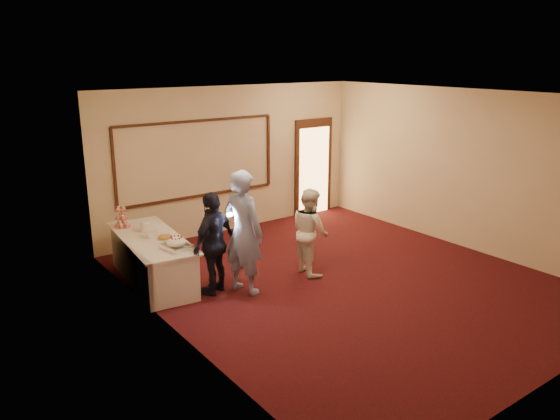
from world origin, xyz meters
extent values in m
plane|color=black|center=(0.00, 0.00, 0.00)|extent=(7.00, 7.00, 0.00)
cube|color=beige|center=(0.00, 3.50, 1.50)|extent=(6.00, 0.04, 3.00)
cube|color=beige|center=(-3.00, 0.00, 1.50)|extent=(0.04, 7.00, 3.00)
cube|color=beige|center=(3.00, 0.00, 1.50)|extent=(0.04, 7.00, 3.00)
cube|color=white|center=(0.00, 0.00, 3.00)|extent=(6.00, 7.00, 0.04)
cube|color=#381D10|center=(-0.80, 3.47, 0.85)|extent=(3.40, 0.04, 0.05)
cube|color=#381D10|center=(-0.80, 3.47, 2.35)|extent=(3.40, 0.04, 0.05)
cube|color=#381D10|center=(-2.50, 3.47, 1.60)|extent=(0.05, 0.04, 1.50)
cube|color=#381D10|center=(0.90, 3.47, 1.60)|extent=(0.05, 0.04, 1.50)
cube|color=#381D10|center=(2.15, 3.46, 1.10)|extent=(1.05, 0.06, 2.20)
cube|color=#FFBF66|center=(2.15, 3.43, 1.00)|extent=(0.85, 0.02, 2.00)
cube|color=silver|center=(-2.56, 1.82, 0.37)|extent=(1.00, 2.22, 0.74)
cube|color=silver|center=(-2.56, 1.82, 0.76)|extent=(1.11, 2.35, 0.03)
cube|color=silver|center=(-2.47, 1.08, 0.79)|extent=(0.40, 0.48, 0.04)
ellipsoid|color=white|center=(-2.47, 1.08, 0.87)|extent=(0.29, 0.29, 0.13)
cube|color=silver|center=(-2.37, 1.22, 0.81)|extent=(0.19, 0.27, 0.01)
cylinder|color=#D34B4E|center=(-2.73, 2.62, 0.96)|extent=(0.02, 0.02, 0.37)
cylinder|color=#D34B4E|center=(-2.73, 2.62, 0.78)|extent=(0.28, 0.28, 0.01)
cylinder|color=#D34B4E|center=(-2.73, 2.62, 0.92)|extent=(0.21, 0.21, 0.01)
cylinder|color=#D34B4E|center=(-2.73, 2.62, 1.07)|extent=(0.15, 0.15, 0.01)
cylinder|color=white|center=(-2.54, 1.81, 0.85)|extent=(0.18, 0.18, 0.15)
cylinder|color=white|center=(-2.54, 1.81, 0.92)|extent=(0.19, 0.19, 0.01)
cylinder|color=white|center=(-2.49, 2.17, 0.85)|extent=(0.20, 0.20, 0.17)
cylinder|color=white|center=(-2.49, 2.17, 0.94)|extent=(0.21, 0.21, 0.01)
cylinder|color=white|center=(-2.42, 1.60, 0.78)|extent=(0.25, 0.25, 0.01)
cylinder|color=olive|center=(-2.42, 1.60, 0.80)|extent=(0.22, 0.22, 0.04)
imported|color=#8399D1|center=(-1.56, 0.64, 0.98)|extent=(0.67, 0.82, 1.95)
imported|color=white|center=(-0.24, 0.64, 0.74)|extent=(0.68, 0.80, 1.47)
imported|color=black|center=(-1.94, 0.88, 0.81)|extent=(1.03, 0.76, 1.62)
cube|color=white|center=(-1.73, 0.75, 1.26)|extent=(0.08, 0.06, 0.05)
camera|label=1|loc=(-5.77, -6.09, 3.58)|focal=35.00mm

